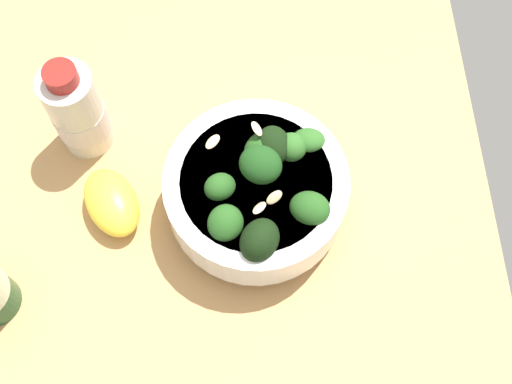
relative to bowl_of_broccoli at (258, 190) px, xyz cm
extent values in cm
cube|color=tan|center=(3.50, 5.30, -7.16)|extent=(61.56, 61.56, 4.97)
cylinder|color=white|center=(0.10, 0.16, -3.81)|extent=(10.27, 10.27, 1.74)
cylinder|color=white|center=(0.10, 0.16, -0.33)|extent=(18.68, 18.68, 5.21)
cylinder|color=silver|center=(0.10, 0.16, 1.87)|extent=(15.22, 15.22, 0.80)
cylinder|color=#589D47|center=(3.42, -0.56, 0.82)|extent=(1.78, 1.72, 2.02)
ellipsoid|color=#23511C|center=(3.42, -0.56, 2.62)|extent=(5.44, 5.65, 4.14)
cylinder|color=#3C7A32|center=(4.39, -5.31, 0.17)|extent=(1.64, 1.50, 1.67)
ellipsoid|color=#2D6023|center=(4.39, -5.31, 1.80)|extent=(4.45, 4.80, 4.35)
cylinder|color=#2F662B|center=(3.08, -1.72, 1.14)|extent=(1.81, 1.93, 1.89)
ellipsoid|color=black|center=(3.08, -1.72, 3.01)|extent=(4.74, 3.75, 3.63)
cylinder|color=#3C7A32|center=(1.01, -0.34, 1.99)|extent=(2.32, 2.19, 1.90)
ellipsoid|color=#194216|center=(1.01, -0.34, 3.88)|extent=(5.90, 5.49, 4.37)
cylinder|color=#2F662B|center=(-6.24, 0.16, 0.59)|extent=(2.34, 2.12, 1.71)
ellipsoid|color=black|center=(-6.24, 0.16, 2.47)|extent=(6.49, 6.33, 5.90)
cylinder|color=#2F662B|center=(-0.44, 3.74, 0.61)|extent=(1.47, 1.45, 1.86)
ellipsoid|color=#23511C|center=(-0.44, 3.74, 2.21)|extent=(4.93, 4.68, 4.47)
cylinder|color=#2F662B|center=(3.35, -3.57, 0.50)|extent=(1.59, 1.75, 1.63)
ellipsoid|color=#2D6023|center=(3.35, -3.57, 2.25)|extent=(4.21, 4.60, 4.60)
cylinder|color=#4A8F3C|center=(-3.20, -4.89, 0.61)|extent=(1.39, 1.47, 1.34)
ellipsoid|color=#23511C|center=(-3.20, -4.89, 2.35)|extent=(4.91, 5.73, 4.08)
cylinder|color=#589D47|center=(-4.32, 3.33, 0.82)|extent=(1.64, 1.59, 1.20)
ellipsoid|color=#23511C|center=(-4.32, 3.33, 2.37)|extent=(5.30, 4.95, 4.62)
ellipsoid|color=#DBBC84|center=(3.06, 4.22, 4.40)|extent=(2.00, 1.99, 0.54)
ellipsoid|color=#DBBC84|center=(-3.32, 0.02, 3.40)|extent=(1.98, 1.91, 1.13)
ellipsoid|color=#DBBC84|center=(-1.99, -1.51, 2.62)|extent=(1.74, 2.04, 1.27)
ellipsoid|color=#DBBC84|center=(4.69, -0.16, 4.44)|extent=(2.04, 1.59, 0.75)
ellipsoid|color=yellow|center=(0.60, 15.38, -2.74)|extent=(9.67, 8.23, 3.87)
cylinder|color=beige|center=(9.65, 18.53, 1.09)|extent=(5.69, 5.69, 11.54)
cylinder|color=maroon|center=(9.65, 18.53, 7.70)|extent=(3.36, 3.36, 1.68)
cylinder|color=beige|center=(9.65, 18.53, -0.38)|extent=(5.80, 5.80, 3.58)
camera|label=1|loc=(-27.13, 1.63, 62.72)|focal=47.14mm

